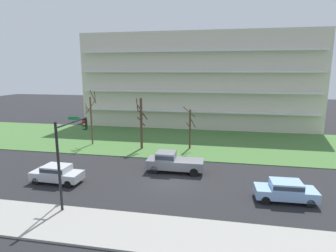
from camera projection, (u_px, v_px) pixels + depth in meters
ground at (172, 182)px, 24.30m from camera, size 160.00×160.00×0.00m
sidewalk_curb_near at (149, 232)px, 16.58m from camera, size 80.00×4.00×0.15m
grass_lawn_strip at (190, 142)px, 37.78m from camera, size 80.00×16.00×0.08m
apartment_building at (199, 80)px, 50.40m from camera, size 39.18×14.36×15.78m
tree_far_left at (91, 117)px, 35.83m from camera, size 1.75×1.72×7.26m
tree_left at (141, 122)px, 33.78m from camera, size 1.60×1.18×6.38m
tree_center at (190, 128)px, 33.92m from camera, size 1.53×0.97×5.42m
sedan_silver_near_left at (57, 173)px, 23.99m from camera, size 4.45×1.92×1.57m
pickup_gray_center_left at (173, 162)px, 26.58m from camera, size 5.42×2.06×1.95m
sedan_blue_center_right at (286, 190)px, 20.58m from camera, size 4.45×1.93×1.57m
traffic_signal_mast at (69, 147)px, 19.66m from camera, size 0.90×4.35×6.35m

